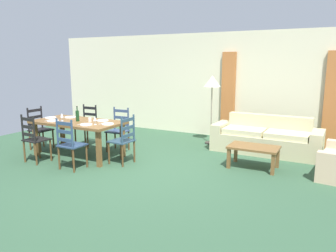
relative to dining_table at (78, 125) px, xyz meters
The scene contains 30 objects.
ground_plane 1.73m from the dining_table, ahead, with size 9.60×9.60×0.02m, color #305238.
wall_far 3.68m from the dining_table, 63.86° to the left, with size 9.60×0.16×2.70m, color beige.
curtain_panel_left 3.84m from the dining_table, 54.35° to the left, with size 0.35×0.08×2.20m, color #B76933.
curtain_panel_right 5.59m from the dining_table, 33.86° to the left, with size 0.35×0.08×2.20m, color #B76933.
dining_table is the anchor object (origin of this frame).
dining_chair_near_left 0.89m from the dining_table, 121.73° to the right, with size 0.45×0.43×0.96m.
dining_chair_near_right 0.89m from the dining_table, 56.87° to the right, with size 0.43×0.41×0.96m.
dining_chair_far_left 0.93m from the dining_table, 120.12° to the left, with size 0.43×0.42×0.96m.
dining_chair_far_right 0.92m from the dining_table, 57.48° to the left, with size 0.45×0.43×0.96m.
dining_chair_head_west 1.19m from the dining_table, behind, with size 0.42×0.44×0.96m.
dining_chair_head_east 1.16m from the dining_table, ahead, with size 0.43×0.45×0.96m.
dinner_plate_near_left 0.52m from the dining_table, 150.95° to the right, with size 0.24×0.24×0.02m, color white.
fork_near_left 0.66m from the dining_table, 157.38° to the right, with size 0.02×0.17×0.01m, color silver.
dinner_plate_near_right 0.52m from the dining_table, 29.05° to the right, with size 0.24×0.24×0.02m, color white.
fork_near_right 0.40m from the dining_table, 39.81° to the right, with size 0.02×0.17×0.01m, color silver.
dinner_plate_far_left 0.52m from the dining_table, 150.95° to the left, with size 0.24×0.24×0.02m, color white.
fork_far_left 0.66m from the dining_table, 157.38° to the left, with size 0.02×0.17×0.01m, color silver.
dinner_plate_far_right 0.52m from the dining_table, 29.05° to the left, with size 0.24×0.24×0.02m, color white.
fork_far_right 0.40m from the dining_table, 39.81° to the left, with size 0.02×0.17×0.01m, color silver.
dinner_plate_head_west 0.79m from the dining_table, behind, with size 0.24×0.24×0.02m, color white.
fork_head_west 0.93m from the dining_table, behind, with size 0.02×0.17×0.01m, color silver.
dinner_plate_head_east 0.79m from the dining_table, ahead, with size 0.24×0.24×0.02m, color white.
fork_head_east 0.64m from the dining_table, ahead, with size 0.02×0.17×0.01m, color silver.
wine_bottle 0.21m from the dining_table, 49.05° to the right, with size 0.07×0.07×0.32m.
wine_glass_near_left 0.39m from the dining_table, 156.45° to the right, with size 0.06×0.06×0.16m.
wine_glass_near_right 0.63m from the dining_table, 13.40° to the right, with size 0.06×0.06×0.16m.
coffee_cup_primary 0.33m from the dining_table, ahead, with size 0.07×0.07×0.09m, color beige.
couch 4.05m from the dining_table, 31.84° to the left, with size 2.29×0.84×0.80m.
coffee_table 3.57m from the dining_table, 14.86° to the left, with size 0.90×0.56×0.42m.
standing_lamp 3.20m from the dining_table, 48.09° to the left, with size 0.40×0.40×1.64m.
Camera 1 is at (3.19, -4.98, 1.97)m, focal length 35.05 mm.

